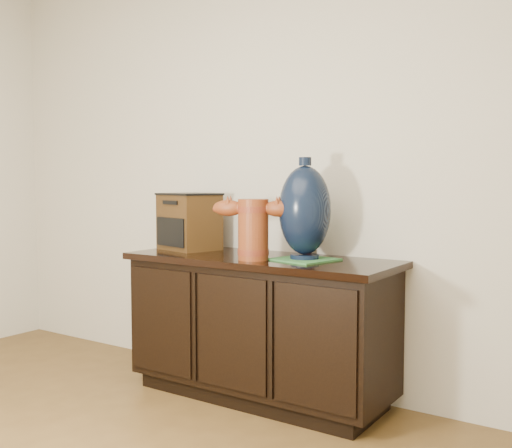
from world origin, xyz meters
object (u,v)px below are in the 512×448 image
Objects in this scene: sideboard at (260,326)px; spray_can at (307,240)px; terracotta_vessel at (253,226)px; tv_radio at (189,221)px; lamp_base at (305,211)px.

sideboard is 0.52m from spray_can.
tv_radio is (-0.57, 0.18, -0.01)m from terracotta_vessel.
sideboard is at bearing -177.93° from lamp_base.
spray_can is (-0.10, 0.21, -0.17)m from lamp_base.
sideboard is at bearing 91.87° from terracotta_vessel.
lamp_base is 3.11× the size of spray_can.
lamp_base is (0.26, 0.01, 0.62)m from sideboard.
terracotta_vessel reaches higher than spray_can.
lamp_base reaches higher than tv_radio.
tv_radio is (-0.53, 0.06, 0.53)m from sideboard.
lamp_base is (0.79, -0.05, 0.09)m from tv_radio.
spray_can is (0.69, 0.17, -0.08)m from tv_radio.
spray_can is (0.11, 0.35, -0.09)m from terracotta_vessel.
terracotta_vessel is at bearing -148.18° from lamp_base.
tv_radio reaches higher than terracotta_vessel.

